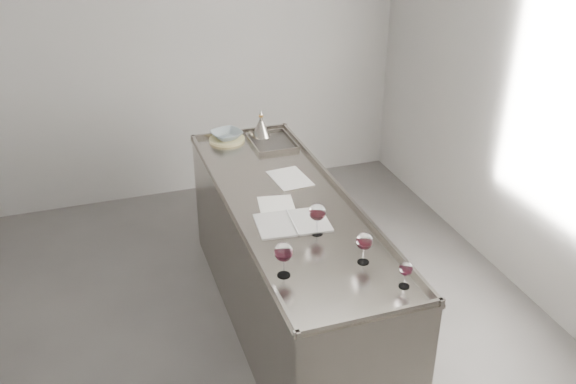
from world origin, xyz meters
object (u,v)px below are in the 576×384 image
object	(u,v)px
wine_glass_left	(284,253)
counter	(289,265)
wine_glass_middle	(317,213)
wine_glass_right	(364,242)
wine_funnel	(261,128)
wine_glass_small	(406,270)
ceramic_bowl	(227,135)
notebook	(292,223)

from	to	relation	value
wine_glass_left	counter	bearing A→B (deg)	69.19
wine_glass_middle	wine_glass_right	world-z (taller)	wine_glass_middle
wine_glass_left	wine_funnel	bearing A→B (deg)	76.99
wine_glass_middle	wine_glass_small	world-z (taller)	wine_glass_middle
counter	ceramic_bowl	bearing A→B (deg)	96.86
wine_glass_small	notebook	distance (m)	0.84
wine_glass_right	wine_glass_small	distance (m)	0.28
wine_glass_right	notebook	bearing A→B (deg)	114.26
wine_glass_small	ceramic_bowl	xyz separation A→B (m)	(-0.40, 2.09, -0.05)
counter	wine_glass_small	xyz separation A→B (m)	(0.27, -1.01, 0.57)
ceramic_bowl	wine_funnel	distance (m)	0.27
ceramic_bowl	wine_funnel	bearing A→B (deg)	-0.00
ceramic_bowl	wine_funnel	world-z (taller)	wine_funnel
ceramic_bowl	notebook	bearing A→B (deg)	-87.12
counter	wine_glass_small	world-z (taller)	wine_glass_small
wine_glass_left	wine_funnel	size ratio (longest dim) A/B	0.89
counter	wine_glass_right	distance (m)	0.97
counter	notebook	distance (m)	0.54
wine_glass_small	notebook	xyz separation A→B (m)	(-0.33, 0.76, -0.09)
wine_glass_right	wine_glass_middle	bearing A→B (deg)	110.15
notebook	wine_glass_middle	bearing A→B (deg)	-51.83
wine_glass_middle	wine_glass_small	bearing A→B (deg)	-69.17
wine_glass_left	ceramic_bowl	bearing A→B (deg)	85.39
wine_glass_middle	wine_funnel	size ratio (longest dim) A/B	0.88
wine_glass_small	ceramic_bowl	world-z (taller)	wine_glass_small
wine_glass_left	ceramic_bowl	world-z (taller)	wine_glass_left
wine_glass_left	notebook	distance (m)	0.54
wine_funnel	ceramic_bowl	bearing A→B (deg)	180.00
wine_glass_middle	wine_glass_right	distance (m)	0.37
counter	wine_glass_middle	xyz separation A→B (m)	(0.03, -0.39, 0.60)
counter	wine_funnel	world-z (taller)	wine_funnel
wine_glass_right	notebook	size ratio (longest dim) A/B	0.40
wine_glass_right	wine_funnel	world-z (taller)	wine_funnel
counter	wine_funnel	distance (m)	1.21
wine_glass_right	wine_funnel	distance (m)	1.83
wine_glass_right	notebook	xyz separation A→B (m)	(-0.22, 0.50, -0.12)
wine_glass_small	notebook	world-z (taller)	wine_glass_small
wine_glass_right	notebook	world-z (taller)	wine_glass_right
wine_glass_left	wine_glass_small	size ratio (longest dim) A/B	1.35
wine_glass_small	notebook	bearing A→B (deg)	113.39
wine_glass_left	wine_glass_small	bearing A→B (deg)	-27.66
wine_glass_middle	ceramic_bowl	xyz separation A→B (m)	(-0.16, 1.47, -0.09)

